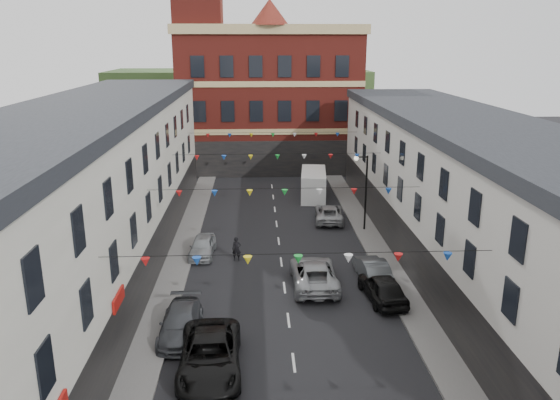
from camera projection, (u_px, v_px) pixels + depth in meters
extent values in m
plane|color=black|center=(288.00, 320.00, 29.00)|extent=(160.00, 160.00, 0.00)
cube|color=#605E5B|center=(164.00, 304.00, 30.59)|extent=(1.80, 64.00, 0.15)
cube|color=#605E5B|center=(407.00, 299.00, 31.20)|extent=(1.80, 64.00, 0.15)
cube|color=beige|center=(59.00, 229.00, 28.05)|extent=(8.00, 56.00, 10.00)
cube|color=black|center=(47.00, 125.00, 26.55)|extent=(8.40, 56.00, 0.70)
cube|color=black|center=(143.00, 287.00, 29.17)|extent=(0.12, 56.00, 3.20)
cube|color=#B8B6AC|center=(507.00, 231.00, 29.22)|extent=(8.00, 56.00, 9.00)
cube|color=black|center=(518.00, 141.00, 27.87)|extent=(8.40, 56.00, 0.70)
cube|color=black|center=(429.00, 282.00, 29.85)|extent=(0.12, 56.00, 3.20)
cube|color=maroon|center=(269.00, 102.00, 63.36)|extent=(20.00, 12.00, 15.00)
cube|color=tan|center=(269.00, 30.00, 61.13)|extent=(20.60, 12.60, 1.00)
cone|color=maroon|center=(270.00, 12.00, 55.86)|extent=(4.00, 4.00, 2.60)
cube|color=maroon|center=(200.00, 63.00, 58.90)|extent=(5.00, 5.00, 24.00)
cube|color=#304B23|center=(240.00, 102.00, 86.91)|extent=(40.00, 14.00, 10.00)
cylinder|color=black|center=(366.00, 194.00, 41.89)|extent=(0.14, 0.14, 6.00)
cylinder|color=black|center=(362.00, 157.00, 41.07)|extent=(0.90, 0.10, 0.10)
sphere|color=beige|center=(356.00, 158.00, 41.07)|extent=(0.36, 0.36, 0.36)
imported|color=black|center=(210.00, 355.00, 24.28)|extent=(2.91, 5.99, 1.64)
imported|color=#404348|center=(181.00, 323.00, 27.31)|extent=(1.99, 4.79, 1.38)
imported|color=#93979B|center=(202.00, 246.00, 37.61)|extent=(1.83, 4.10, 1.37)
imported|color=black|center=(383.00, 288.00, 31.06)|extent=(2.36, 4.75, 1.56)
imported|color=#515559|center=(372.00, 269.00, 33.72)|extent=(1.78, 4.42, 1.43)
imported|color=#9B9C9F|center=(329.00, 213.00, 44.94)|extent=(2.65, 5.00, 1.34)
imported|color=#A1A4A8|center=(314.00, 273.00, 32.93)|extent=(2.67, 5.75, 1.60)
cube|color=white|center=(313.00, 184.00, 51.53)|extent=(2.83, 6.03, 2.58)
imported|color=black|center=(237.00, 249.00, 36.75)|extent=(0.61, 0.41, 1.65)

